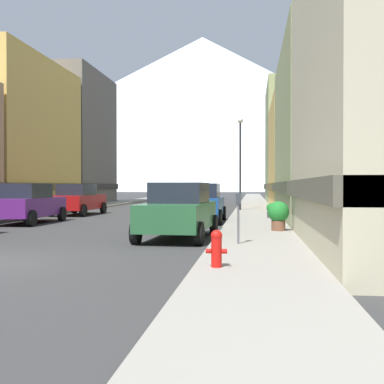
{
  "coord_description": "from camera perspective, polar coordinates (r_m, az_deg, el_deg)",
  "views": [
    {
      "loc": [
        6.12,
        -9.87,
        1.69
      ],
      "look_at": [
        -0.21,
        42.35,
        1.01
      ],
      "focal_mm": 46.7,
      "sensor_mm": 36.0,
      "label": 1
    }
  ],
  "objects": [
    {
      "name": "car_left_1",
      "position": [
        23.31,
        -18.28,
        -1.23
      ],
      "size": [
        2.06,
        4.4,
        1.78
      ],
      "color": "#591E72",
      "rests_on": "ground"
    },
    {
      "name": "fire_hydrant_near",
      "position": [
        9.44,
        2.81,
        -6.32
      ],
      "size": [
        0.4,
        0.22,
        0.7
      ],
      "color": "red",
      "rests_on": "sidewalk_right"
    },
    {
      "name": "mountain_backdrop",
      "position": [
        274.06,
        1.21,
        9.0
      ],
      "size": [
        279.97,
        279.97,
        82.2
      ],
      "primitive_type": "cone",
      "color": "silver",
      "rests_on": "ground"
    },
    {
      "name": "parking_meter_near",
      "position": [
        13.23,
        5.31,
        -2.18
      ],
      "size": [
        0.14,
        0.1,
        1.33
      ],
      "color": "#595960",
      "rests_on": "sidewalk_right"
    },
    {
      "name": "pedestrian_0",
      "position": [
        36.04,
        -13.16,
        -0.6
      ],
      "size": [
        0.36,
        0.36,
        1.55
      ],
      "color": "navy",
      "rests_on": "sidewalk_left"
    },
    {
      "name": "streetlamp_right",
      "position": [
        31.86,
        5.53,
        4.87
      ],
      "size": [
        0.36,
        0.36,
        5.86
      ],
      "color": "black",
      "rests_on": "sidewalk_right"
    },
    {
      "name": "car_right_1",
      "position": [
        22.79,
        1.07,
        -1.24
      ],
      "size": [
        2.08,
        4.41,
        1.78
      ],
      "color": "#19478C",
      "rests_on": "ground"
    },
    {
      "name": "sidewalk_left",
      "position": [
        46.57,
        -8.5,
        -1.26
      ],
      "size": [
        2.5,
        100.0,
        0.15
      ],
      "primitive_type": "cube",
      "color": "gray",
      "rests_on": "ground"
    },
    {
      "name": "storefront_right_2",
      "position": [
        38.16,
        13.84,
        3.88
      ],
      "size": [
        6.72,
        11.6,
        7.88
      ],
      "color": "#D8B259",
      "rests_on": "ground"
    },
    {
      "name": "potted_plant_0",
      "position": [
        23.93,
        9.02,
        -2.08
      ],
      "size": [
        0.44,
        0.44,
        0.71
      ],
      "color": "#4C4C51",
      "rests_on": "sidewalk_right"
    },
    {
      "name": "storefront_right_3",
      "position": [
        49.95,
        12.7,
        5.16
      ],
      "size": [
        7.56,
        11.08,
        11.46
      ],
      "color": "#8C9966",
      "rests_on": "ground"
    },
    {
      "name": "potted_plant_2",
      "position": [
        17.25,
        9.84,
        -2.51
      ],
      "size": [
        0.73,
        0.73,
        1.0
      ],
      "color": "brown",
      "rests_on": "sidewalk_right"
    },
    {
      "name": "sidewalk_right",
      "position": [
        44.9,
        7.08,
        -1.33
      ],
      "size": [
        2.5,
        100.0,
        0.15
      ],
      "primitive_type": "cube",
      "color": "gray",
      "rests_on": "ground"
    },
    {
      "name": "car_left_2",
      "position": [
        29.3,
        -12.88,
        -0.82
      ],
      "size": [
        2.18,
        4.46,
        1.78
      ],
      "color": "#9E1111",
      "rests_on": "ground"
    },
    {
      "name": "storefront_right_1",
      "position": [
        25.61,
        16.96,
        5.95
      ],
      "size": [
        6.42,
        13.07,
        8.36
      ],
      "color": "#8C9966",
      "rests_on": "ground"
    },
    {
      "name": "storefront_left_3",
      "position": [
        47.9,
        -15.92,
        5.63
      ],
      "size": [
        10.07,
        10.28,
        11.95
      ],
      "color": "#66605B",
      "rests_on": "ground"
    },
    {
      "name": "car_right_0",
      "position": [
        15.82,
        -1.51,
        -2.11
      ],
      "size": [
        2.25,
        4.48,
        1.78
      ],
      "color": "#265933",
      "rests_on": "ground"
    }
  ]
}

